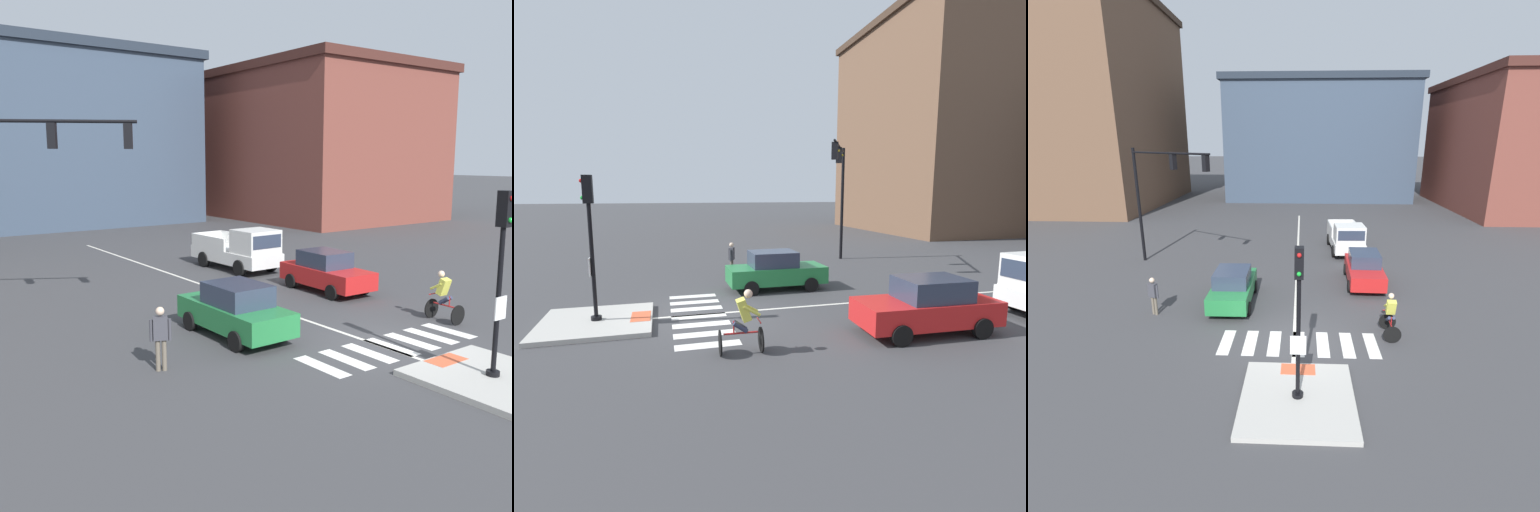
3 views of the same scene
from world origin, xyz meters
The scene contains 20 objects.
ground_plane centered at (0.00, 0.00, 0.00)m, with size 300.00×300.00×0.00m, color #3D3D3F.
traffic_island centered at (0.00, -3.39, 0.07)m, with size 3.27×3.35×0.15m, color #B2AFA8.
tactile_pad_front centered at (0.00, -2.07, 0.15)m, with size 1.10×0.60×0.01m, color #DB5B38.
signal_pole centered at (0.00, -3.40, 2.84)m, with size 0.44×0.38×4.46m.
crosswalk_stripe_a centered at (-2.67, -0.22, 0.00)m, with size 0.44×1.80×0.01m, color silver.
crosswalk_stripe_b centered at (-1.78, -0.22, 0.00)m, with size 0.44×1.80×0.01m, color silver.
crosswalk_stripe_c centered at (-0.89, -0.22, 0.00)m, with size 0.44×1.80×0.01m, color silver.
crosswalk_stripe_d centered at (0.00, -0.22, 0.00)m, with size 0.44×1.80×0.01m, color silver.
crosswalk_stripe_e centered at (0.89, -0.22, 0.00)m, with size 0.44×1.80×0.01m, color silver.
crosswalk_stripe_f centered at (1.78, -0.22, 0.00)m, with size 0.44×1.80×0.01m, color silver.
crosswalk_stripe_g centered at (2.67, -0.22, 0.00)m, with size 0.44×1.80×0.01m, color silver.
lane_centre_line centered at (-0.16, 10.00, 0.00)m, with size 0.14×28.00×0.01m, color silver.
traffic_light_mast centered at (-8.00, 8.52, 4.71)m, with size 5.20×3.02×6.72m.
building_corner_left centered at (1.99, 40.52, 6.99)m, with size 22.21×19.15×13.94m.
building_far_block centered at (23.24, 29.12, 6.58)m, with size 15.72×19.10×13.13m.
car_red_eastbound_mid centered at (3.32, 6.11, 0.81)m, with size 1.95×4.16×1.64m.
car_green_westbound_near centered at (-3.00, 3.29, 0.81)m, with size 1.87×4.11×1.64m.
pickup_truck_white_eastbound_far centered at (3.01, 11.74, 0.98)m, with size 2.20×5.17×2.08m.
cyclist centered at (3.46, 0.59, 0.87)m, with size 0.70×1.12×1.68m.
pedestrian_at_curb_left centered at (-6.17, 1.96, 0.98)m, with size 0.51×0.35×1.67m.
Camera 1 is at (-12.41, -10.76, 5.33)m, focal length 40.45 mm.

